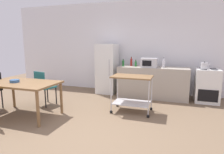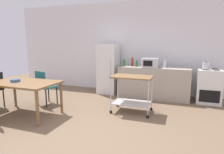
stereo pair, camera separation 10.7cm
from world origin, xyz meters
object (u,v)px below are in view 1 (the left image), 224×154
(refrigerator, at_px, (107,69))
(bottle_sesame_oil, at_px, (123,63))
(bottle_sparkling_water, at_px, (131,62))
(kitchen_cart, at_px, (132,88))
(stove_oven, at_px, (207,86))
(kettle, at_px, (204,66))
(chair_teal, at_px, (44,86))
(bottle_soy_sauce, at_px, (164,64))
(fruit_bowl, at_px, (15,81))
(microwave, at_px, (149,63))
(dining_table, at_px, (23,86))
(bottle_vinegar, at_px, (136,64))

(refrigerator, bearing_deg, bottle_sesame_oil, -18.39)
(bottle_sparkling_water, bearing_deg, kitchen_cart, -76.17)
(stove_oven, bearing_deg, kettle, -140.33)
(bottle_sparkling_water, bearing_deg, refrigerator, 176.53)
(chair_teal, bearing_deg, kitchen_cart, -159.59)
(bottle_soy_sauce, bearing_deg, bottle_sesame_oil, -176.12)
(fruit_bowl, bearing_deg, kettle, 30.45)
(bottle_sparkling_water, bearing_deg, bottle_soy_sauce, -3.98)
(microwave, xyz_separation_m, kettle, (1.44, -0.00, -0.03))
(dining_table, bearing_deg, bottle_sparkling_water, 52.99)
(kitchen_cart, distance_m, bottle_vinegar, 1.45)
(kitchen_cart, xyz_separation_m, bottle_vinegar, (-0.20, 1.37, 0.41))
(bottle_sparkling_water, distance_m, fruit_bowl, 3.19)
(microwave, bearing_deg, bottle_sesame_oil, -179.01)
(stove_oven, distance_m, bottle_sesame_oil, 2.38)
(bottle_sparkling_water, distance_m, bottle_vinegar, 0.17)
(kitchen_cart, relative_size, fruit_bowl, 4.59)
(bottle_sesame_oil, bearing_deg, bottle_vinegar, 11.90)
(microwave, bearing_deg, refrigerator, 172.39)
(chair_teal, distance_m, bottle_sesame_oil, 2.32)
(bottle_sesame_oil, bearing_deg, dining_table, -125.29)
(bottle_vinegar, bearing_deg, chair_teal, -141.22)
(microwave, xyz_separation_m, fruit_bowl, (-2.55, -2.34, -0.25))
(stove_oven, bearing_deg, bottle_sparkling_water, 179.10)
(dining_table, bearing_deg, microwave, 43.97)
(chair_teal, height_order, bottle_soy_sauce, bottle_soy_sauce)
(dining_table, xyz_separation_m, bottle_vinegar, (1.98, 2.36, 0.31))
(stove_oven, height_order, bottle_sparkling_water, bottle_sparkling_water)
(bottle_sesame_oil, relative_size, bottle_soy_sauce, 0.78)
(bottle_sesame_oil, bearing_deg, bottle_soy_sauce, 3.88)
(bottle_sesame_oil, height_order, bottle_vinegar, bottle_sesame_oil)
(refrigerator, bearing_deg, bottle_soy_sauce, -3.75)
(bottle_sparkling_water, bearing_deg, bottle_vinegar, -24.11)
(bottle_sesame_oil, bearing_deg, chair_teal, -136.95)
(chair_teal, height_order, kitchen_cart, chair_teal)
(dining_table, xyz_separation_m, bottle_sparkling_water, (1.83, 2.43, 0.35))
(kettle, bearing_deg, fruit_bowl, -149.55)
(dining_table, height_order, stove_oven, stove_oven)
(chair_teal, bearing_deg, microwave, -133.24)
(bottle_sesame_oil, xyz_separation_m, bottle_soy_sauce, (1.16, 0.08, 0.02))
(bottle_sparkling_water, bearing_deg, microwave, -13.43)
(chair_teal, relative_size, stove_oven, 0.97)
(stove_oven, height_order, microwave, microwave)
(microwave, distance_m, bottle_soy_sauce, 0.40)
(fruit_bowl, bearing_deg, microwave, 42.59)
(dining_table, height_order, refrigerator, refrigerator)
(bottle_sesame_oil, distance_m, microwave, 0.77)
(dining_table, distance_m, refrigerator, 2.69)
(microwave, distance_m, kettle, 1.44)
(kitchen_cart, height_order, kettle, kettle)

